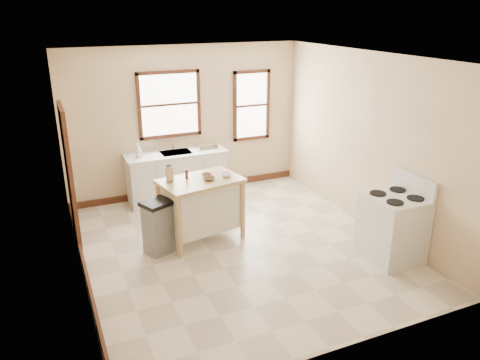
% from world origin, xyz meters
% --- Properties ---
extents(floor, '(5.00, 5.00, 0.00)m').
position_xyz_m(floor, '(0.00, 0.00, 0.00)').
color(floor, beige).
rests_on(floor, ground).
extents(ceiling, '(5.00, 5.00, 0.00)m').
position_xyz_m(ceiling, '(0.00, 0.00, 2.80)').
color(ceiling, white).
rests_on(ceiling, ground).
extents(wall_back, '(4.50, 0.04, 2.80)m').
position_xyz_m(wall_back, '(0.00, 2.50, 1.40)').
color(wall_back, beige).
rests_on(wall_back, ground).
extents(wall_left, '(0.04, 5.00, 2.80)m').
position_xyz_m(wall_left, '(-2.25, 0.00, 1.40)').
color(wall_left, beige).
rests_on(wall_left, ground).
extents(wall_right, '(0.04, 5.00, 2.80)m').
position_xyz_m(wall_right, '(2.25, 0.00, 1.40)').
color(wall_right, beige).
rests_on(wall_right, ground).
extents(window_main, '(1.17, 0.06, 1.22)m').
position_xyz_m(window_main, '(-0.30, 2.48, 1.75)').
color(window_main, '#3F1611').
rests_on(window_main, wall_back).
extents(window_side, '(0.77, 0.06, 1.37)m').
position_xyz_m(window_side, '(1.35, 2.48, 1.60)').
color(window_side, '#3F1611').
rests_on(window_side, wall_back).
extents(door_left, '(0.06, 0.90, 2.10)m').
position_xyz_m(door_left, '(-2.21, 1.30, 1.05)').
color(door_left, '#3F1611').
rests_on(door_left, ground).
extents(baseboard_back, '(4.50, 0.04, 0.12)m').
position_xyz_m(baseboard_back, '(0.00, 2.47, 0.06)').
color(baseboard_back, '#3F1611').
rests_on(baseboard_back, ground).
extents(baseboard_left, '(0.04, 5.00, 0.12)m').
position_xyz_m(baseboard_left, '(-2.22, 0.00, 0.06)').
color(baseboard_left, '#3F1611').
rests_on(baseboard_left, ground).
extents(sink_counter, '(1.86, 0.62, 0.92)m').
position_xyz_m(sink_counter, '(-0.30, 2.20, 0.46)').
color(sink_counter, beige).
rests_on(sink_counter, ground).
extents(faucet, '(0.03, 0.03, 0.22)m').
position_xyz_m(faucet, '(-0.30, 2.38, 1.03)').
color(faucet, silver).
rests_on(faucet, sink_counter).
extents(soap_bottle_a, '(0.11, 0.11, 0.26)m').
position_xyz_m(soap_bottle_a, '(-0.99, 2.17, 1.05)').
color(soap_bottle_a, '#B2B2B2').
rests_on(soap_bottle_a, sink_counter).
extents(soap_bottle_b, '(0.09, 0.09, 0.18)m').
position_xyz_m(soap_bottle_b, '(-0.96, 2.18, 1.01)').
color(soap_bottle_b, '#B2B2B2').
rests_on(soap_bottle_b, sink_counter).
extents(dish_rack, '(0.47, 0.41, 0.10)m').
position_xyz_m(dish_rack, '(0.29, 2.20, 0.97)').
color(dish_rack, silver).
rests_on(dish_rack, sink_counter).
extents(kitchen_island, '(1.32, 0.97, 0.98)m').
position_xyz_m(kitchen_island, '(-0.41, 0.50, 0.49)').
color(kitchen_island, tan).
rests_on(kitchen_island, ground).
extents(knife_block, '(0.11, 0.11, 0.20)m').
position_xyz_m(knife_block, '(-0.85, 0.61, 1.08)').
color(knife_block, tan).
rests_on(knife_block, kitchen_island).
extents(pepper_grinder, '(0.05, 0.05, 0.15)m').
position_xyz_m(pepper_grinder, '(-0.59, 0.61, 1.06)').
color(pepper_grinder, '#3B1D10').
rests_on(pepper_grinder, kitchen_island).
extents(bowl_a, '(0.24, 0.24, 0.04)m').
position_xyz_m(bowl_a, '(-0.30, 0.44, 1.00)').
color(bowl_a, brown).
rests_on(bowl_a, kitchen_island).
extents(bowl_b, '(0.22, 0.22, 0.04)m').
position_xyz_m(bowl_b, '(-0.27, 0.60, 1.00)').
color(bowl_b, brown).
rests_on(bowl_b, kitchen_island).
extents(bowl_c, '(0.17, 0.17, 0.05)m').
position_xyz_m(bowl_c, '(-0.00, 0.47, 1.01)').
color(bowl_c, white).
rests_on(bowl_c, kitchen_island).
extents(trash_bin, '(0.52, 0.49, 0.81)m').
position_xyz_m(trash_bin, '(-1.13, 0.34, 0.40)').
color(trash_bin, gray).
rests_on(trash_bin, ground).
extents(gas_stove, '(0.76, 0.77, 1.22)m').
position_xyz_m(gas_stove, '(1.89, -1.15, 0.61)').
color(gas_stove, silver).
rests_on(gas_stove, ground).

